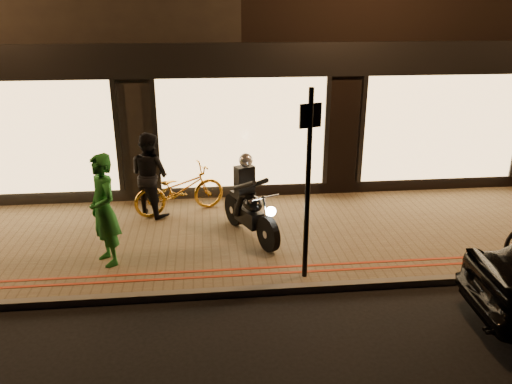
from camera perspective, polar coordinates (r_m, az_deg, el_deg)
ground at (r=7.85m, az=0.92°, el=-11.75°), size 90.00×90.00×0.00m
sidewalk at (r=9.56m, az=-0.53°, el=-5.11°), size 50.00×4.00×0.12m
kerb_stone at (r=7.86m, az=0.88°, el=-11.19°), size 50.00×0.14×0.12m
red_kerb_lines at (r=8.25m, az=0.46°, el=-9.01°), size 50.00×0.26×0.01m
building_row at (r=15.61m, az=-3.24°, el=20.58°), size 48.00×10.11×8.50m
motorcycle at (r=9.21m, az=-0.78°, el=-1.56°), size 0.92×1.83×1.59m
sign_post at (r=7.47m, az=5.98°, el=1.73°), size 0.34×0.14×3.00m
bicycle_gold at (r=10.46m, az=-8.73°, el=0.27°), size 2.03×1.27×1.00m
person_green at (r=8.50m, az=-16.99°, el=-2.00°), size 0.75×0.82×1.89m
person_dark at (r=10.35m, az=-12.06°, el=1.98°), size 1.07×1.05×1.74m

